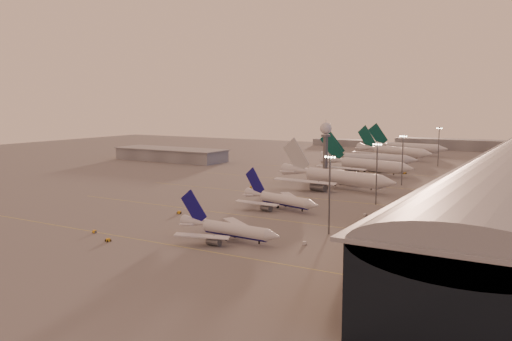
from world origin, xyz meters
The scene contains 26 objects.
ground centered at (0.00, 0.00, 0.00)m, with size 700.00×700.00×0.00m, color #5B5959.
taxiway_markings centered at (30.00, 56.00, 0.01)m, with size 180.00×185.25×0.02m.
hangar centered at (-120.00, 140.00, 4.32)m, with size 82.00×27.00×8.50m.
radar_tower centered at (5.00, 120.00, 20.95)m, with size 6.40×6.40×31.10m.
mast_a centered at (58.00, 0.00, 13.74)m, with size 3.60×0.56×25.00m.
mast_b centered at (55.00, 55.00, 13.74)m, with size 3.60×0.56×25.00m.
mast_c centered at (50.00, 110.00, 13.74)m, with size 3.60×0.56×25.00m.
mast_d centered at (48.00, 200.00, 13.74)m, with size 3.60×0.56×25.00m.
distant_horizon centered at (2.62, 325.14, 3.89)m, with size 165.00×37.50×9.00m.
narrowbody_near centered at (35.54, -22.27, 2.84)m, with size 35.97×28.68×14.05m.
narrowbody_mid centered at (26.04, 27.94, 2.98)m, with size 36.86×29.02×14.73m.
widebody_white centered at (25.73, 85.09, 3.98)m, with size 64.23×50.88×22.98m.
greentail_a centered at (20.67, 141.11, 3.98)m, with size 60.65×48.34×22.53m.
greentail_b centered at (11.38, 173.23, 3.93)m, with size 60.89×48.80×22.25m.
greentail_c centered at (10.64, 229.69, 4.13)m, with size 61.63×48.90×23.37m.
greentail_d centered at (10.14, 266.74, 4.20)m, with size 65.11×52.19×23.78m.
gsv_truck_a centered at (-5.42, -36.08, 0.98)m, with size 4.96×2.36×1.92m.
gsv_tug_near centered at (5.67, -41.50, 0.47)m, with size 2.75×3.62×0.92m.
gsv_catering_a centered at (57.19, -15.37, 1.92)m, with size 5.05×3.17×3.84m.
gsv_tug_mid centered at (-1.24, 0.33, 0.51)m, with size 3.37×4.01×0.99m.
gsv_truck_b centered at (59.14, 31.33, 0.97)m, with size 4.82×2.04×1.90m.
gsv_truck_c centered at (-9.10, 64.91, 0.96)m, with size 4.80×4.05×1.89m.
gsv_catering_b centered at (69.14, 71.81, 1.95)m, with size 4.87×2.48×3.91m.
gsv_tug_far centered at (21.18, 104.64, 0.55)m, with size 3.93×4.35×1.07m.
gsv_truck_d centered at (-24.31, 134.78, 1.07)m, with size 2.10×5.26×2.10m.
gsv_tug_hangar centered at (39.98, 152.44, 0.54)m, with size 4.10×3.02×1.05m.
Camera 1 is at (122.09, -153.02, 41.02)m, focal length 38.00 mm.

